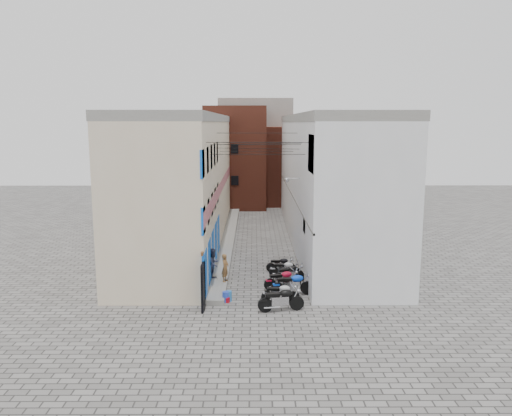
{
  "coord_description": "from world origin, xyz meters",
  "views": [
    {
      "loc": [
        -0.21,
        -22.19,
        8.46
      ],
      "look_at": [
        -0.06,
        9.51,
        3.0
      ],
      "focal_mm": 35.0,
      "sensor_mm": 36.0,
      "label": 1
    }
  ],
  "objects_px": {
    "motorcycle_c": "(293,283)",
    "water_jug_far": "(229,296)",
    "motorcycle_e": "(290,273)",
    "motorcycle_a": "(281,298)",
    "motorcycle_b": "(281,292)",
    "motorcycle_g": "(281,264)",
    "red_crate": "(226,299)",
    "water_jug_near": "(226,297)",
    "person_b": "(213,264)",
    "motorcycle_f": "(285,268)",
    "motorcycle_d": "(283,279)",
    "person_a": "(225,268)"
  },
  "relations": [
    {
      "from": "motorcycle_d",
      "to": "person_b",
      "type": "bearing_deg",
      "value": -119.81
    },
    {
      "from": "water_jug_near",
      "to": "water_jug_far",
      "type": "xyz_separation_m",
      "value": [
        0.13,
        0.12,
        -0.0
      ]
    },
    {
      "from": "person_b",
      "to": "red_crate",
      "type": "bearing_deg",
      "value": -136.12
    },
    {
      "from": "motorcycle_b",
      "to": "red_crate",
      "type": "height_order",
      "value": "motorcycle_b"
    },
    {
      "from": "motorcycle_c",
      "to": "motorcycle_e",
      "type": "distance_m",
      "value": 2.04
    },
    {
      "from": "motorcycle_c",
      "to": "water_jug_far",
      "type": "relative_size",
      "value": 4.4
    },
    {
      "from": "motorcycle_d",
      "to": "water_jug_far",
      "type": "bearing_deg",
      "value": -72.16
    },
    {
      "from": "motorcycle_d",
      "to": "water_jug_far",
      "type": "xyz_separation_m",
      "value": [
        -2.69,
        -1.68,
        -0.32
      ]
    },
    {
      "from": "water_jug_near",
      "to": "red_crate",
      "type": "relative_size",
      "value": 1.27
    },
    {
      "from": "motorcycle_e",
      "to": "motorcycle_g",
      "type": "height_order",
      "value": "motorcycle_e"
    },
    {
      "from": "motorcycle_a",
      "to": "red_crate",
      "type": "height_order",
      "value": "motorcycle_a"
    },
    {
      "from": "motorcycle_f",
      "to": "red_crate",
      "type": "bearing_deg",
      "value": -33.74
    },
    {
      "from": "person_b",
      "to": "red_crate",
      "type": "distance_m",
      "value": 3.08
    },
    {
      "from": "motorcycle_b",
      "to": "motorcycle_e",
      "type": "distance_m",
      "value": 3.18
    },
    {
      "from": "motorcycle_b",
      "to": "motorcycle_d",
      "type": "bearing_deg",
      "value": 175.03
    },
    {
      "from": "motorcycle_g",
      "to": "motorcycle_a",
      "type": "bearing_deg",
      "value": -3.94
    },
    {
      "from": "motorcycle_a",
      "to": "motorcycle_e",
      "type": "height_order",
      "value": "motorcycle_a"
    },
    {
      "from": "motorcycle_g",
      "to": "water_jug_near",
      "type": "relative_size",
      "value": 3.34
    },
    {
      "from": "red_crate",
      "to": "person_b",
      "type": "bearing_deg",
      "value": 105.88
    },
    {
      "from": "person_b",
      "to": "water_jug_far",
      "type": "relative_size",
      "value": 3.33
    },
    {
      "from": "person_b",
      "to": "person_a",
      "type": "bearing_deg",
      "value": -96.1
    },
    {
      "from": "motorcycle_a",
      "to": "motorcycle_b",
      "type": "distance_m",
      "value": 1.03
    },
    {
      "from": "person_a",
      "to": "red_crate",
      "type": "relative_size",
      "value": 3.7
    },
    {
      "from": "water_jug_near",
      "to": "person_a",
      "type": "bearing_deg",
      "value": 93.62
    },
    {
      "from": "motorcycle_c",
      "to": "water_jug_near",
      "type": "relative_size",
      "value": 4.35
    },
    {
      "from": "motorcycle_d",
      "to": "person_a",
      "type": "distance_m",
      "value": 3.05
    },
    {
      "from": "water_jug_far",
      "to": "person_b",
      "type": "bearing_deg",
      "value": 109.02
    },
    {
      "from": "motorcycle_d",
      "to": "motorcycle_g",
      "type": "height_order",
      "value": "motorcycle_d"
    },
    {
      "from": "motorcycle_a",
      "to": "water_jug_near",
      "type": "height_order",
      "value": "motorcycle_a"
    },
    {
      "from": "person_a",
      "to": "water_jug_far",
      "type": "distance_m",
      "value": 2.39
    },
    {
      "from": "motorcycle_e",
      "to": "person_a",
      "type": "bearing_deg",
      "value": -99.23
    },
    {
      "from": "motorcycle_f",
      "to": "red_crate",
      "type": "distance_m",
      "value": 4.96
    },
    {
      "from": "motorcycle_b",
      "to": "motorcycle_f",
      "type": "height_order",
      "value": "motorcycle_b"
    },
    {
      "from": "person_b",
      "to": "water_jug_near",
      "type": "xyz_separation_m",
      "value": [
        0.8,
        -2.81,
        -0.83
      ]
    },
    {
      "from": "motorcycle_g",
      "to": "red_crate",
      "type": "xyz_separation_m",
      "value": [
        -2.88,
        -4.83,
        -0.36
      ]
    },
    {
      "from": "motorcycle_c",
      "to": "motorcycle_e",
      "type": "relative_size",
      "value": 1.17
    },
    {
      "from": "motorcycle_e",
      "to": "motorcycle_b",
      "type": "bearing_deg",
      "value": -30.87
    },
    {
      "from": "motorcycle_d",
      "to": "water_jug_far",
      "type": "distance_m",
      "value": 3.19
    },
    {
      "from": "motorcycle_b",
      "to": "red_crate",
      "type": "distance_m",
      "value": 2.64
    },
    {
      "from": "motorcycle_e",
      "to": "motorcycle_a",
      "type": "bearing_deg",
      "value": -28.35
    },
    {
      "from": "motorcycle_a",
      "to": "motorcycle_g",
      "type": "xyz_separation_m",
      "value": [
        0.31,
        6.02,
        -0.13
      ]
    },
    {
      "from": "motorcycle_b",
      "to": "motorcycle_e",
      "type": "relative_size",
      "value": 0.99
    },
    {
      "from": "water_jug_near",
      "to": "water_jug_far",
      "type": "relative_size",
      "value": 1.01
    },
    {
      "from": "person_a",
      "to": "person_b",
      "type": "relative_size",
      "value": 0.89
    },
    {
      "from": "motorcycle_a",
      "to": "water_jug_far",
      "type": "bearing_deg",
      "value": -127.48
    },
    {
      "from": "motorcycle_e",
      "to": "person_b",
      "type": "xyz_separation_m",
      "value": [
        -4.07,
        -0.14,
        0.54
      ]
    },
    {
      "from": "motorcycle_c",
      "to": "person_b",
      "type": "height_order",
      "value": "person_b"
    },
    {
      "from": "motorcycle_a",
      "to": "red_crate",
      "type": "distance_m",
      "value": 2.88
    },
    {
      "from": "motorcycle_f",
      "to": "red_crate",
      "type": "height_order",
      "value": "motorcycle_f"
    },
    {
      "from": "water_jug_far",
      "to": "motorcycle_e",
      "type": "bearing_deg",
      "value": 42.08
    }
  ]
}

